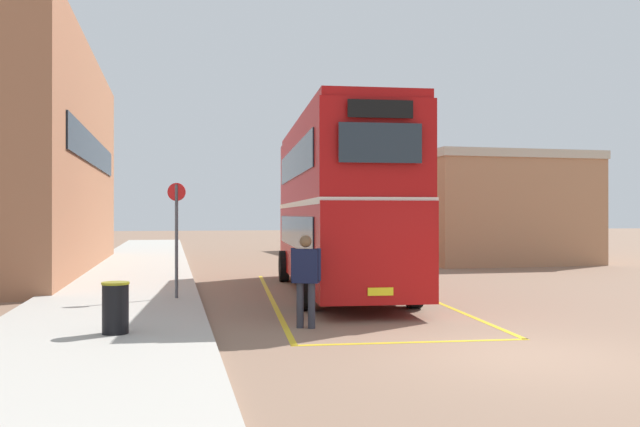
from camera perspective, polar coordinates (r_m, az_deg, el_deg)
ground_plane at (r=24.27m, az=-0.41°, el=-5.23°), size 135.60×135.60×0.00m
sidewalk_left at (r=26.13m, az=-15.69°, el=-4.71°), size 4.00×57.60×0.14m
brick_building_left at (r=27.32m, az=-25.58°, el=4.11°), size 6.30×18.19×8.34m
depot_building_right at (r=35.90m, az=10.86°, el=0.35°), size 7.57×16.96×4.90m
double_decker_bus at (r=18.25m, az=1.58°, el=0.98°), size 3.43×10.57×4.75m
single_deck_bus at (r=36.26m, az=1.87°, el=-0.95°), size 3.18×9.95×3.02m
pedestrian_boarding at (r=12.56m, az=-1.24°, el=-5.26°), size 0.55×0.42×1.77m
litter_bin at (r=11.79m, az=-17.34°, el=-7.81°), size 0.47×0.47×0.88m
bus_stop_sign at (r=16.32m, az=-12.35°, el=-1.33°), size 0.44×0.13×2.80m
bay_marking_yellow at (r=16.51m, az=2.99°, el=-7.63°), size 5.22×12.75×0.01m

